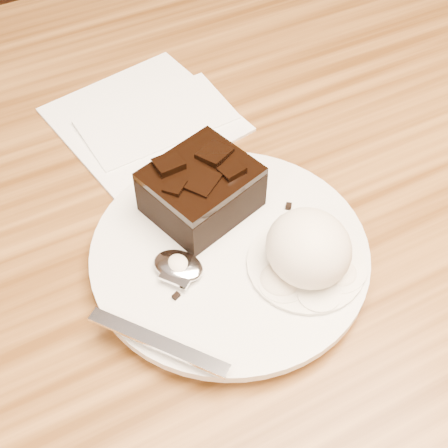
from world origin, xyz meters
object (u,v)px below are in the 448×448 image
dining_table (228,373)px  spoon (179,267)px  napkin (144,118)px  ice_cream_scoop (309,248)px  plate (230,256)px  brownie (201,192)px

dining_table → spoon: 0.41m
napkin → ice_cream_scoop: bearing=-81.0°
dining_table → ice_cream_scoop: size_ratio=17.26×
dining_table → plate: size_ratio=5.28×
plate → ice_cream_scoop: bearing=-43.3°
dining_table → spoon: size_ratio=7.24×
brownie → spoon: size_ratio=0.50×
brownie → napkin: size_ratio=0.52×
ice_cream_scoop → brownie: bearing=115.9°
brownie → napkin: (0.01, 0.15, -0.03)m
plate → ice_cream_scoop: 0.07m
brownie → spoon: 0.07m
brownie → napkin: brownie is taller
spoon → brownie: bearing=10.8°
plate → dining_table: bearing=61.7°
dining_table → brownie: 0.42m
plate → brownie: brownie is taller
dining_table → spoon: (-0.09, -0.08, 0.40)m
dining_table → brownie: size_ratio=14.46×
plate → napkin: plate is taller
dining_table → napkin: (-0.03, 0.12, 0.38)m
plate → brownie: 0.06m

